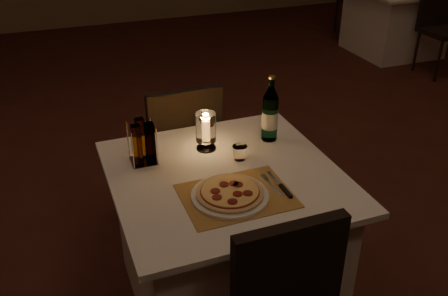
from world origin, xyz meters
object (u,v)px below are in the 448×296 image
object	(u,v)px
pizza	(230,192)
tumbler	(240,153)
neighbor_table_right	(394,21)
water_bottle	(270,115)
chair_far	(182,140)
plate	(230,195)
main_table	(225,238)
hurricane_candle	(206,128)

from	to	relation	value
pizza	tumbler	size ratio (longest dim) A/B	4.05
neighbor_table_right	pizza	bearing A→B (deg)	-136.27
water_bottle	neighbor_table_right	size ratio (longest dim) A/B	0.33
chair_far	plate	xyz separation A→B (m)	(-0.05, -0.89, 0.20)
chair_far	neighbor_table_right	size ratio (longest dim) A/B	0.90
plate	pizza	world-z (taller)	pizza
chair_far	tumbler	size ratio (longest dim) A/B	13.01
plate	neighbor_table_right	size ratio (longest dim) A/B	0.32
main_table	tumbler	world-z (taller)	tumbler
main_table	tumbler	bearing A→B (deg)	41.84
plate	tumbler	bearing A→B (deg)	60.40
tumbler	water_bottle	size ratio (longest dim) A/B	0.21
plate	hurricane_candle	xyz separation A→B (m)	(0.04, 0.42, 0.10)
pizza	water_bottle	bearing A→B (deg)	47.94
tumbler	neighbor_table_right	size ratio (longest dim) A/B	0.07
chair_far	plate	size ratio (longest dim) A/B	2.81
main_table	hurricane_candle	xyz separation A→B (m)	(-0.01, 0.24, 0.48)
chair_far	tumbler	world-z (taller)	chair_far
pizza	hurricane_candle	xyz separation A→B (m)	(0.04, 0.42, 0.08)
main_table	chair_far	size ratio (longest dim) A/B	1.11
plate	neighbor_table_right	world-z (taller)	plate
chair_far	pizza	size ratio (longest dim) A/B	3.21
tumbler	hurricane_candle	bearing A→B (deg)	127.14
hurricane_candle	neighbor_table_right	xyz separation A→B (m)	(3.27, 2.75, -0.48)
hurricane_candle	pizza	bearing A→B (deg)	-95.80
tumbler	hurricane_candle	world-z (taller)	hurricane_candle
pizza	neighbor_table_right	distance (m)	4.61
tumbler	plate	bearing A→B (deg)	-119.60
tumbler	neighbor_table_right	bearing A→B (deg)	42.52
main_table	water_bottle	size ratio (longest dim) A/B	3.00
pizza	neighbor_table_right	xyz separation A→B (m)	(3.32, 3.17, -0.39)
main_table	neighbor_table_right	distance (m)	4.43
tumbler	water_bottle	distance (m)	0.27
neighbor_table_right	water_bottle	bearing A→B (deg)	-136.84
main_table	pizza	bearing A→B (deg)	-105.50
chair_far	neighbor_table_right	bearing A→B (deg)	34.89
chair_far	tumbler	bearing A→B (deg)	-80.25
hurricane_candle	main_table	bearing A→B (deg)	-88.41
chair_far	hurricane_candle	xyz separation A→B (m)	(-0.01, -0.47, 0.30)
main_table	hurricane_candle	distance (m)	0.54
main_table	hurricane_candle	bearing A→B (deg)	91.59
main_table	plate	bearing A→B (deg)	-105.52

